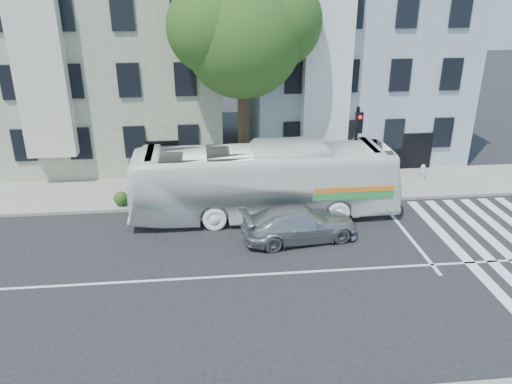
{
  "coord_description": "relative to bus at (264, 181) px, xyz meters",
  "views": [
    {
      "loc": [
        -1.88,
        -15.6,
        9.99
      ],
      "look_at": [
        -0.03,
        2.14,
        2.4
      ],
      "focal_mm": 35.0,
      "sensor_mm": 36.0,
      "label": 1
    }
  ],
  "objects": [
    {
      "name": "ground",
      "position": [
        -0.63,
        -5.07,
        -1.67
      ],
      "size": [
        120.0,
        120.0,
        0.0
      ],
      "primitive_type": "plane",
      "color": "black",
      "rests_on": "ground"
    },
    {
      "name": "sidewalk_far",
      "position": [
        -0.63,
        2.93,
        -1.59
      ],
      "size": [
        80.0,
        4.0,
        0.15
      ],
      "primitive_type": "cube",
      "color": "gray",
      "rests_on": "ground"
    },
    {
      "name": "building_left",
      "position": [
        -7.63,
        9.93,
        3.83
      ],
      "size": [
        12.0,
        10.0,
        11.0
      ],
      "primitive_type": "cube",
      "color": "gray",
      "rests_on": "ground"
    },
    {
      "name": "building_right",
      "position": [
        6.37,
        9.93,
        3.83
      ],
      "size": [
        12.0,
        10.0,
        11.0
      ],
      "primitive_type": "cube",
      "color": "#96A4B2",
      "rests_on": "ground"
    },
    {
      "name": "street_tree",
      "position": [
        -0.57,
        3.67,
        6.16
      ],
      "size": [
        7.3,
        5.9,
        11.1
      ],
      "color": "#2D2116",
      "rests_on": "ground"
    },
    {
      "name": "bus",
      "position": [
        0.0,
        0.0,
        0.0
      ],
      "size": [
        2.95,
        12.0,
        3.33
      ],
      "primitive_type": "imported",
      "rotation": [
        0.0,
        0.0,
        1.58
      ],
      "color": "white",
      "rests_on": "ground"
    },
    {
      "name": "sedan",
      "position": [
        1.21,
        -2.47,
        -0.96
      ],
      "size": [
        2.65,
        5.09,
        1.41
      ],
      "primitive_type": "imported",
      "rotation": [
        0.0,
        0.0,
        1.71
      ],
      "color": "#ADB1B4",
      "rests_on": "ground"
    },
    {
      "name": "hedge",
      "position": [
        -2.38,
        1.4,
        -1.17
      ],
      "size": [
        8.43,
        2.98,
        0.7
      ],
      "primitive_type": null,
      "rotation": [
        0.0,
        0.0,
        -0.26
      ],
      "color": "#325E1E",
      "rests_on": "sidewalk_far"
    },
    {
      "name": "traffic_signal",
      "position": [
        4.4,
        0.88,
        1.39
      ],
      "size": [
        0.5,
        0.55,
        4.72
      ],
      "rotation": [
        0.0,
        0.0,
        0.04
      ],
      "color": "black",
      "rests_on": "ground"
    },
    {
      "name": "fire_hydrant",
      "position": [
        8.94,
        3.23,
        -1.1
      ],
      "size": [
        0.47,
        0.32,
        0.82
      ],
      "rotation": [
        0.0,
        0.0,
        0.42
      ],
      "color": "#BBBCB7",
      "rests_on": "sidewalk_far"
    }
  ]
}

